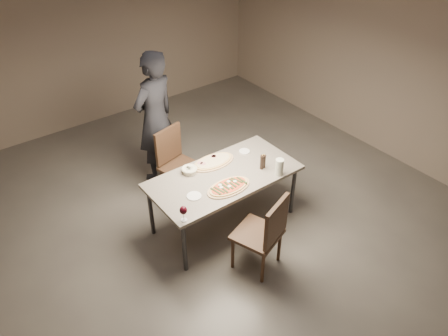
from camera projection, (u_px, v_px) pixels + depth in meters
room at (224, 127)px, 4.78m from camera, size 7.00×7.00×7.00m
dining_table at (224, 179)px, 5.19m from camera, size 1.80×0.90×0.75m
zucchini_pizza at (229, 187)px, 4.95m from camera, size 0.56×0.31×0.05m
ham_pizza at (213, 162)px, 5.36m from camera, size 0.57×0.32×0.04m
bread_basket at (189, 170)px, 5.18m from camera, size 0.19×0.19×0.07m
oil_dish at (244, 151)px, 5.56m from camera, size 0.14×0.14×0.02m
pepper_mill_left at (262, 162)px, 5.21m from camera, size 0.05×0.05×0.20m
pepper_mill_right at (264, 161)px, 5.23m from camera, size 0.05×0.05×0.19m
carafe at (279, 167)px, 5.11m from camera, size 0.10×0.10×0.21m
wine_glass at (183, 211)px, 4.45m from camera, size 0.08×0.08×0.18m
side_plate at (194, 196)px, 4.83m from camera, size 0.16×0.16×0.01m
chair_near at (265, 231)px, 4.67m from camera, size 0.60×0.60×0.99m
chair_far at (176, 159)px, 5.78m from camera, size 0.56×0.56×0.98m
diner at (155, 118)px, 5.88m from camera, size 0.79×0.63×1.89m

